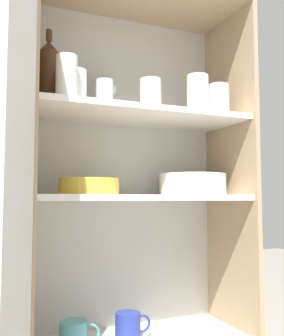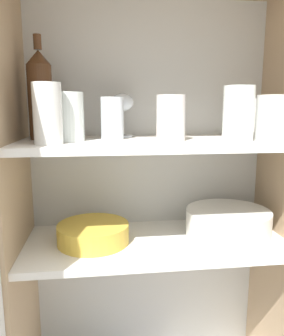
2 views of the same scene
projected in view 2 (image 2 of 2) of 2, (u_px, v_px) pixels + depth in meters
cupboard_back_panel at (148, 234)px, 1.14m from camera, size 0.80×0.02×1.54m
cupboard_side_left at (21, 262)px, 0.93m from camera, size 0.02×0.36×1.54m
cupboard_side_right at (278, 248)px, 1.03m from camera, size 0.02×0.36×1.54m
shelf_board_middle at (156, 243)px, 0.97m from camera, size 0.76×0.32×0.02m
shelf_board_upper at (157, 143)px, 0.92m from camera, size 0.76×0.32×0.02m
tumbler_glass_0 at (69, 117)px, 0.87m from camera, size 0.08×0.08×0.13m
tumbler_glass_1 at (271, 118)px, 0.88m from camera, size 0.08×0.08×0.12m
tumbler_glass_2 at (48, 114)px, 0.79m from camera, size 0.07×0.07×0.15m
tumbler_glass_3 at (238, 114)px, 0.86m from camera, size 0.08×0.08×0.14m
tumbler_glass_4 at (251, 118)px, 0.99m from camera, size 0.06×0.06×0.11m
tumbler_glass_5 at (171, 118)px, 0.88m from camera, size 0.08×0.08×0.12m
tumbler_glass_6 at (112, 118)px, 0.92m from camera, size 0.06×0.06×0.12m
wine_glass_0 at (122, 105)px, 0.98m from camera, size 0.07×0.07×0.13m
wine_bottle at (40, 95)px, 0.91m from camera, size 0.07×0.07×0.28m
plate_stack_white at (228, 223)px, 0.99m from camera, size 0.25×0.25×0.08m
mixing_bowl_large at (93, 232)px, 0.94m from camera, size 0.21×0.21×0.06m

